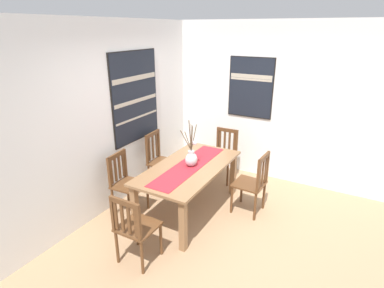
{
  "coord_description": "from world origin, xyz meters",
  "views": [
    {
      "loc": [
        -3.32,
        -1.26,
        2.58
      ],
      "look_at": [
        0.13,
        0.67,
        1.07
      ],
      "focal_mm": 28.74,
      "sensor_mm": 36.0,
      "label": 1
    }
  ],
  "objects_px": {
    "centerpiece_vase": "(191,158)",
    "chair_2": "(135,227)",
    "chair_0": "(160,160)",
    "chair_1": "(224,154)",
    "chair_4": "(253,183)",
    "painting_on_side_wall": "(251,88)",
    "chair_3": "(126,182)",
    "dining_table": "(189,173)",
    "painting_on_back_wall": "(135,97)"
  },
  "relations": [
    {
      "from": "centerpiece_vase",
      "to": "chair_2",
      "type": "bearing_deg",
      "value": 178.5
    },
    {
      "from": "chair_0",
      "to": "chair_1",
      "type": "bearing_deg",
      "value": -46.36
    },
    {
      "from": "chair_4",
      "to": "painting_on_side_wall",
      "type": "bearing_deg",
      "value": 23.39
    },
    {
      "from": "chair_3",
      "to": "chair_4",
      "type": "xyz_separation_m",
      "value": [
        0.87,
        -1.61,
        0.0
      ]
    },
    {
      "from": "chair_2",
      "to": "painting_on_side_wall",
      "type": "bearing_deg",
      "value": -5.38
    },
    {
      "from": "dining_table",
      "to": "painting_on_back_wall",
      "type": "xyz_separation_m",
      "value": [
        0.23,
        1.09,
        0.94
      ]
    },
    {
      "from": "chair_1",
      "to": "dining_table",
      "type": "bearing_deg",
      "value": 179.47
    },
    {
      "from": "chair_0",
      "to": "chair_4",
      "type": "relative_size",
      "value": 1.02
    },
    {
      "from": "dining_table",
      "to": "chair_1",
      "type": "distance_m",
      "value": 1.23
    },
    {
      "from": "dining_table",
      "to": "chair_3",
      "type": "bearing_deg",
      "value": 119.57
    },
    {
      "from": "centerpiece_vase",
      "to": "chair_0",
      "type": "height_order",
      "value": "centerpiece_vase"
    },
    {
      "from": "dining_table",
      "to": "chair_2",
      "type": "xyz_separation_m",
      "value": [
        -1.22,
        0.0,
        -0.15
      ]
    },
    {
      "from": "chair_3",
      "to": "painting_on_back_wall",
      "type": "xyz_separation_m",
      "value": [
        0.68,
        0.29,
        1.09
      ]
    },
    {
      "from": "chair_1",
      "to": "painting_on_back_wall",
      "type": "distance_m",
      "value": 1.83
    },
    {
      "from": "chair_0",
      "to": "painting_on_back_wall",
      "type": "relative_size",
      "value": 0.69
    },
    {
      "from": "chair_3",
      "to": "painting_on_side_wall",
      "type": "distance_m",
      "value": 2.64
    },
    {
      "from": "centerpiece_vase",
      "to": "painting_on_back_wall",
      "type": "relative_size",
      "value": 0.51
    },
    {
      "from": "chair_2",
      "to": "painting_on_back_wall",
      "type": "xyz_separation_m",
      "value": [
        1.46,
        1.08,
        1.09
      ]
    },
    {
      "from": "chair_4",
      "to": "chair_2",
      "type": "bearing_deg",
      "value": 153.58
    },
    {
      "from": "painting_on_back_wall",
      "to": "dining_table",
      "type": "bearing_deg",
      "value": -102.12
    },
    {
      "from": "chair_1",
      "to": "chair_4",
      "type": "relative_size",
      "value": 0.97
    },
    {
      "from": "chair_2",
      "to": "chair_3",
      "type": "bearing_deg",
      "value": 45.58
    },
    {
      "from": "dining_table",
      "to": "painting_on_back_wall",
      "type": "height_order",
      "value": "painting_on_back_wall"
    },
    {
      "from": "dining_table",
      "to": "chair_4",
      "type": "height_order",
      "value": "chair_4"
    },
    {
      "from": "chair_1",
      "to": "chair_4",
      "type": "distance_m",
      "value": 1.13
    },
    {
      "from": "centerpiece_vase",
      "to": "chair_3",
      "type": "xyz_separation_m",
      "value": [
        -0.47,
        0.82,
        -0.38
      ]
    },
    {
      "from": "centerpiece_vase",
      "to": "chair_2",
      "type": "distance_m",
      "value": 1.3
    },
    {
      "from": "chair_1",
      "to": "painting_on_back_wall",
      "type": "height_order",
      "value": "painting_on_back_wall"
    },
    {
      "from": "chair_2",
      "to": "centerpiece_vase",
      "type": "bearing_deg",
      "value": -1.5
    },
    {
      "from": "centerpiece_vase",
      "to": "painting_on_back_wall",
      "type": "xyz_separation_m",
      "value": [
        0.22,
        1.12,
        0.7
      ]
    },
    {
      "from": "centerpiece_vase",
      "to": "chair_0",
      "type": "relative_size",
      "value": 0.75
    },
    {
      "from": "centerpiece_vase",
      "to": "chair_0",
      "type": "bearing_deg",
      "value": 63.49
    },
    {
      "from": "chair_2",
      "to": "painting_on_back_wall",
      "type": "distance_m",
      "value": 2.12
    },
    {
      "from": "dining_table",
      "to": "painting_on_side_wall",
      "type": "distance_m",
      "value": 1.96
    },
    {
      "from": "dining_table",
      "to": "chair_4",
      "type": "distance_m",
      "value": 0.93
    },
    {
      "from": "centerpiece_vase",
      "to": "painting_on_side_wall",
      "type": "bearing_deg",
      "value": -8.25
    },
    {
      "from": "chair_4",
      "to": "chair_1",
      "type": "bearing_deg",
      "value": 45.25
    },
    {
      "from": "chair_1",
      "to": "chair_2",
      "type": "distance_m",
      "value": 2.44
    },
    {
      "from": "chair_1",
      "to": "chair_4",
      "type": "bearing_deg",
      "value": -134.75
    },
    {
      "from": "centerpiece_vase",
      "to": "chair_1",
      "type": "height_order",
      "value": "centerpiece_vase"
    },
    {
      "from": "centerpiece_vase",
      "to": "chair_4",
      "type": "bearing_deg",
      "value": -62.73
    },
    {
      "from": "painting_on_side_wall",
      "to": "chair_0",
      "type": "bearing_deg",
      "value": 139.14
    },
    {
      "from": "chair_1",
      "to": "chair_0",
      "type": "bearing_deg",
      "value": 133.64
    },
    {
      "from": "chair_0",
      "to": "painting_on_back_wall",
      "type": "xyz_separation_m",
      "value": [
        -0.2,
        0.28,
        1.08
      ]
    },
    {
      "from": "dining_table",
      "to": "chair_1",
      "type": "bearing_deg",
      "value": -0.53
    },
    {
      "from": "chair_2",
      "to": "chair_3",
      "type": "xyz_separation_m",
      "value": [
        0.77,
        0.79,
        0.0
      ]
    },
    {
      "from": "chair_1",
      "to": "painting_on_side_wall",
      "type": "xyz_separation_m",
      "value": [
        0.46,
        -0.26,
        1.12
      ]
    },
    {
      "from": "centerpiece_vase",
      "to": "chair_4",
      "type": "distance_m",
      "value": 0.96
    },
    {
      "from": "chair_4",
      "to": "painting_on_side_wall",
      "type": "xyz_separation_m",
      "value": [
        1.26,
        0.54,
        1.12
      ]
    },
    {
      "from": "dining_table",
      "to": "painting_on_side_wall",
      "type": "relative_size",
      "value": 1.68
    }
  ]
}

